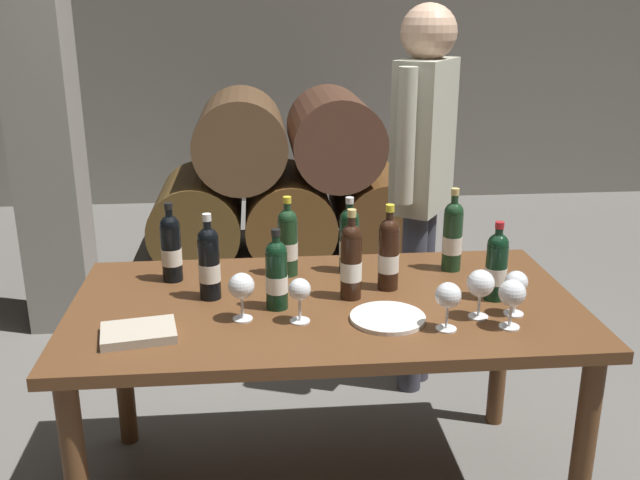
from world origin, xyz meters
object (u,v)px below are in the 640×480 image
at_px(wine_glass_1, 300,291).
at_px(wine_glass_5, 516,284).
at_px(wine_bottle_8, 277,274).
at_px(wine_bottle_7, 288,241).
at_px(wine_bottle_2, 209,262).
at_px(tasting_notebook, 139,333).
at_px(wine_glass_0, 448,297).
at_px(wine_bottle_0, 349,240).
at_px(wine_bottle_1, 496,266).
at_px(wine_glass_3, 241,287).
at_px(sommelier_presenting, 423,167).
at_px(wine_bottle_4, 351,260).
at_px(dining_table, 325,326).
at_px(wine_glass_4, 481,284).
at_px(wine_glass_2, 512,294).
at_px(wine_bottle_5, 453,235).
at_px(wine_bottle_6, 171,247).
at_px(wine_bottle_3, 389,253).
at_px(serving_plate, 388,318).

bearing_deg(wine_glass_1, wine_glass_5, -0.60).
bearing_deg(wine_bottle_8, wine_bottle_7, 80.34).
bearing_deg(wine_bottle_2, tasting_notebook, -125.21).
xyz_separation_m(wine_bottle_2, wine_glass_0, (0.73, -0.32, -0.02)).
distance_m(wine_bottle_0, wine_bottle_1, 0.55).
height_order(wine_glass_0, wine_glass_5, wine_glass_0).
height_order(wine_glass_3, sommelier_presenting, sommelier_presenting).
bearing_deg(wine_bottle_4, wine_glass_5, -20.13).
xyz_separation_m(dining_table, wine_glass_4, (0.47, -0.18, 0.20)).
xyz_separation_m(wine_bottle_7, wine_glass_1, (0.02, -0.42, -0.03)).
height_order(dining_table, wine_glass_2, wine_glass_2).
distance_m(wine_bottle_4, wine_bottle_5, 0.47).
height_order(wine_bottle_6, wine_bottle_8, wine_bottle_6).
bearing_deg(wine_glass_1, tasting_notebook, -172.56).
bearing_deg(wine_bottle_6, wine_bottle_5, 0.74).
height_order(wine_bottle_1, wine_bottle_4, wine_bottle_4).
bearing_deg(wine_bottle_3, wine_bottle_0, 122.61).
xyz_separation_m(wine_bottle_4, tasting_notebook, (-0.67, -0.24, -0.12)).
bearing_deg(wine_bottle_8, wine_bottle_0, 48.17).
xyz_separation_m(wine_bottle_6, tasting_notebook, (-0.06, -0.46, -0.11)).
relative_size(wine_bottle_5, wine_glass_3, 2.00).
bearing_deg(wine_glass_2, sommelier_presenting, 93.03).
relative_size(wine_bottle_6, wine_glass_1, 1.99).
xyz_separation_m(wine_bottle_0, sommelier_presenting, (0.38, 0.48, 0.16)).
bearing_deg(wine_bottle_0, wine_bottle_5, -2.53).
xyz_separation_m(wine_bottle_5, wine_glass_5, (0.09, -0.42, -0.03)).
relative_size(dining_table, wine_bottle_6, 5.87).
relative_size(wine_bottle_1, wine_bottle_4, 0.87).
bearing_deg(dining_table, wine_bottle_0, 67.07).
xyz_separation_m(wine_glass_2, wine_glass_5, (0.05, 0.09, -0.01)).
relative_size(wine_bottle_1, wine_bottle_2, 0.91).
xyz_separation_m(wine_bottle_7, wine_glass_4, (0.59, -0.44, -0.02)).
relative_size(wine_bottle_0, wine_bottle_7, 0.96).
relative_size(wine_bottle_4, wine_glass_2, 1.98).
bearing_deg(wine_glass_5, wine_bottle_8, 170.76).
xyz_separation_m(wine_bottle_2, wine_bottle_7, (0.27, 0.20, -0.00)).
distance_m(wine_bottle_8, serving_plate, 0.39).
height_order(wine_bottle_2, tasting_notebook, wine_bottle_2).
xyz_separation_m(wine_bottle_2, wine_bottle_4, (0.47, -0.04, 0.01)).
height_order(wine_bottle_6, tasting_notebook, wine_bottle_6).
bearing_deg(wine_bottle_1, wine_bottle_4, 173.57).
height_order(wine_bottle_6, wine_glass_1, wine_bottle_6).
relative_size(wine_bottle_1, wine_glass_4, 1.69).
bearing_deg(wine_bottle_8, sommelier_presenting, 50.26).
bearing_deg(wine_bottle_1, sommelier_presenting, 95.72).
bearing_deg(wine_glass_0, wine_glass_5, 20.29).
xyz_separation_m(dining_table, wine_glass_5, (0.59, -0.16, 0.20)).
bearing_deg(wine_glass_5, serving_plate, -179.25).
height_order(wine_bottle_2, wine_bottle_7, wine_bottle_2).
height_order(wine_bottle_2, wine_glass_1, wine_bottle_2).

